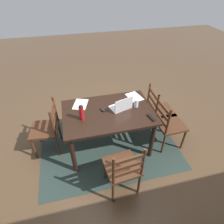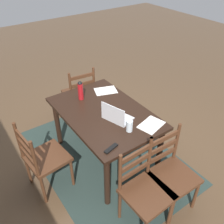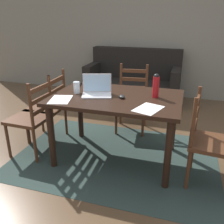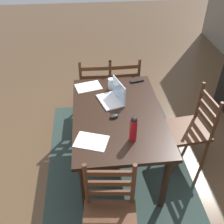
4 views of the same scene
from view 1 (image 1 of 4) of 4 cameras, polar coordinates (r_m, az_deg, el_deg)
ground_plane at (r=3.45m, az=-0.98°, el=-9.99°), size 14.00×14.00×0.00m
area_rug at (r=3.45m, az=-0.98°, el=-9.96°), size 2.37×1.66×0.01m
dining_table at (r=2.98m, az=-1.12°, el=-1.40°), size 1.41×0.94×0.78m
chair_right_near at (r=3.26m, az=-19.22°, el=-4.81°), size 0.48×0.48×0.95m
chair_far_head at (r=2.59m, az=3.32°, el=-16.77°), size 0.48×0.48×0.95m
chair_left_far at (r=3.30m, az=16.84°, el=-3.58°), size 0.46×0.46×0.95m
chair_left_near at (r=3.54m, az=14.12°, el=0.38°), size 0.45×0.45×0.95m
laptop at (r=2.94m, az=2.98°, el=1.86°), size 0.37×0.31×0.23m
water_bottle at (r=2.72m, az=-9.30°, el=-0.04°), size 0.07×0.07×0.26m
drinking_glass at (r=3.00m, az=7.40°, el=2.70°), size 0.07×0.07×0.13m
computer_mouse at (r=2.93m, az=-2.81°, el=0.75°), size 0.09×0.12×0.03m
tv_remote at (r=2.84m, az=11.84°, el=-1.71°), size 0.08×0.18×0.02m
paper_stack_left at (r=3.11m, az=-9.58°, el=2.36°), size 0.30×0.35×0.00m
paper_stack_right at (r=3.27m, az=6.84°, el=4.63°), size 0.28×0.34×0.00m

